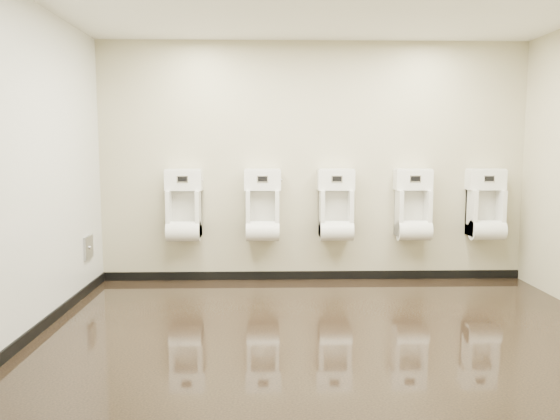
# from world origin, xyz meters

# --- Properties ---
(ground) EXTENTS (5.00, 3.50, 0.00)m
(ground) POSITION_xyz_m (0.00, 0.00, 0.00)
(ground) COLOR black
(ground) RESTS_ON ground
(back_wall) EXTENTS (5.00, 0.02, 2.80)m
(back_wall) POSITION_xyz_m (0.00, 1.75, 1.40)
(back_wall) COLOR #BBB593
(back_wall) RESTS_ON ground
(front_wall) EXTENTS (5.00, 0.02, 2.80)m
(front_wall) POSITION_xyz_m (0.00, -1.75, 1.40)
(front_wall) COLOR #BBB593
(front_wall) RESTS_ON ground
(left_wall) EXTENTS (0.02, 3.50, 2.80)m
(left_wall) POSITION_xyz_m (-2.50, 0.00, 1.40)
(left_wall) COLOR #BBB593
(left_wall) RESTS_ON ground
(tile_overlay_left) EXTENTS (0.01, 3.50, 2.80)m
(tile_overlay_left) POSITION_xyz_m (-2.50, 0.00, 1.40)
(tile_overlay_left) COLOR white
(tile_overlay_left) RESTS_ON ground
(skirting_back) EXTENTS (5.00, 0.02, 0.10)m
(skirting_back) POSITION_xyz_m (0.00, 1.74, 0.05)
(skirting_back) COLOR black
(skirting_back) RESTS_ON ground
(skirting_left) EXTENTS (0.02, 3.50, 0.10)m
(skirting_left) POSITION_xyz_m (-2.49, 0.00, 0.05)
(skirting_left) COLOR black
(skirting_left) RESTS_ON ground
(access_panel) EXTENTS (0.04, 0.25, 0.25)m
(access_panel) POSITION_xyz_m (-2.48, 1.20, 0.50)
(access_panel) COLOR #9E9EA3
(access_panel) RESTS_ON left_wall
(urinal_0) EXTENTS (0.43, 0.33, 0.81)m
(urinal_0) POSITION_xyz_m (-1.50, 1.61, 0.85)
(urinal_0) COLOR white
(urinal_0) RESTS_ON back_wall
(urinal_1) EXTENTS (0.43, 0.33, 0.81)m
(urinal_1) POSITION_xyz_m (-0.59, 1.61, 0.85)
(urinal_1) COLOR white
(urinal_1) RESTS_ON back_wall
(urinal_2) EXTENTS (0.43, 0.33, 0.81)m
(urinal_2) POSITION_xyz_m (0.26, 1.61, 0.85)
(urinal_2) COLOR white
(urinal_2) RESTS_ON back_wall
(urinal_3) EXTENTS (0.43, 0.33, 0.81)m
(urinal_3) POSITION_xyz_m (1.16, 1.61, 0.85)
(urinal_3) COLOR white
(urinal_3) RESTS_ON back_wall
(urinal_4) EXTENTS (0.43, 0.33, 0.81)m
(urinal_4) POSITION_xyz_m (2.02, 1.61, 0.85)
(urinal_4) COLOR white
(urinal_4) RESTS_ON back_wall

